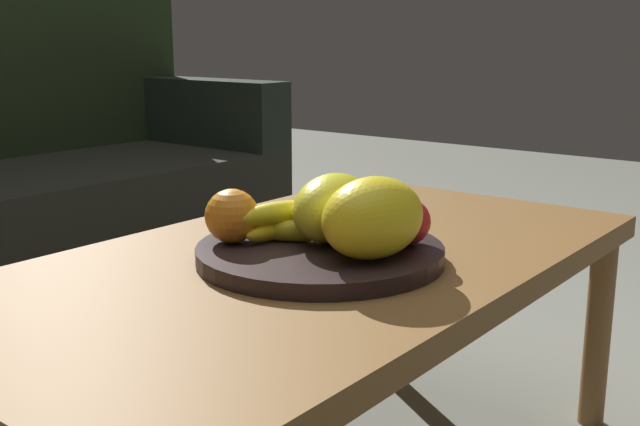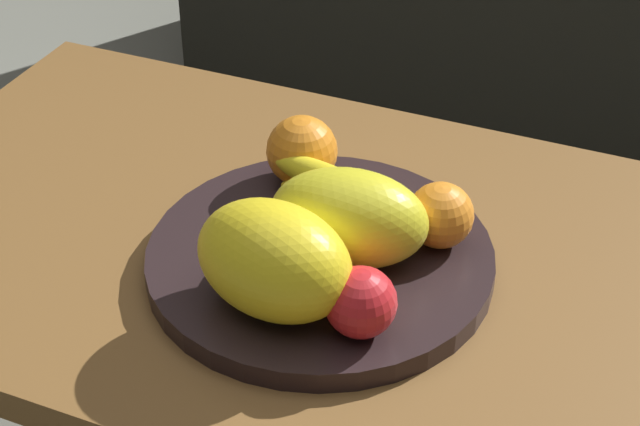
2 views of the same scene
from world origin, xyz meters
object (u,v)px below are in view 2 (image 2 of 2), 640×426
at_px(fruit_bowl, 320,259).
at_px(orange_left, 302,151).
at_px(coffee_table, 348,286).
at_px(melon_smaller_beside, 274,260).
at_px(melon_large_front, 349,218).
at_px(apple_front, 361,302).
at_px(orange_front, 440,215).
at_px(banana_bunch, 333,195).

bearing_deg(fruit_bowl, orange_left, 121.67).
height_order(coffee_table, melon_smaller_beside, melon_smaller_beside).
distance_m(melon_large_front, orange_left, 0.16).
bearing_deg(apple_front, melon_large_front, 117.29).
xyz_separation_m(orange_front, banana_bunch, (-0.13, 0.00, -0.01)).
height_order(fruit_bowl, orange_front, orange_front).
relative_size(orange_left, apple_front, 1.17).
bearing_deg(melon_smaller_beside, coffee_table, 78.82).
xyz_separation_m(fruit_bowl, apple_front, (0.08, -0.10, 0.05)).
distance_m(melon_smaller_beside, orange_left, 0.23).
relative_size(melon_large_front, banana_bunch, 1.00).
bearing_deg(melon_large_front, apple_front, -62.71).
bearing_deg(coffee_table, apple_front, -64.29).
bearing_deg(orange_left, coffee_table, -41.97).
xyz_separation_m(melon_smaller_beside, orange_front, (0.12, 0.16, -0.02)).
relative_size(coffee_table, melon_smaller_beside, 7.06).
distance_m(orange_front, banana_bunch, 0.13).
bearing_deg(coffee_table, orange_front, 18.12).
relative_size(orange_front, orange_left, 0.87).
relative_size(orange_left, banana_bunch, 0.50).
xyz_separation_m(orange_left, apple_front, (0.16, -0.22, -0.01)).
xyz_separation_m(melon_large_front, apple_front, (0.05, -0.10, -0.02)).
bearing_deg(orange_front, melon_large_front, -141.96).
height_order(melon_large_front, banana_bunch, melon_large_front).
bearing_deg(melon_smaller_beside, orange_front, 54.02).
relative_size(orange_front, banana_bunch, 0.43).
xyz_separation_m(melon_large_front, banana_bunch, (-0.05, 0.07, -0.03)).
distance_m(orange_left, banana_bunch, 0.08).
relative_size(apple_front, banana_bunch, 0.43).
distance_m(melon_smaller_beside, banana_bunch, 0.17).
bearing_deg(fruit_bowl, coffee_table, 58.61).
relative_size(melon_large_front, orange_front, 2.32).
relative_size(coffee_table, banana_bunch, 7.02).
distance_m(coffee_table, orange_left, 0.17).
distance_m(melon_large_front, melon_smaller_beside, 0.11).
bearing_deg(orange_front, banana_bunch, 178.50).
xyz_separation_m(coffee_table, melon_large_front, (0.01, -0.03, 0.12)).
bearing_deg(orange_left, melon_smaller_beside, -73.31).
bearing_deg(orange_left, fruit_bowl, -58.33).
height_order(orange_left, banana_bunch, orange_left).
bearing_deg(orange_front, coffee_table, -161.88).
xyz_separation_m(melon_smaller_beside, banana_bunch, (-0.01, 0.17, -0.03)).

